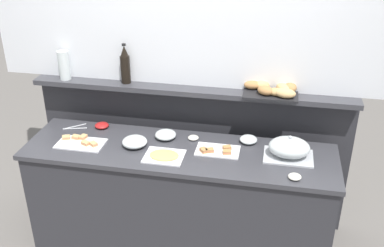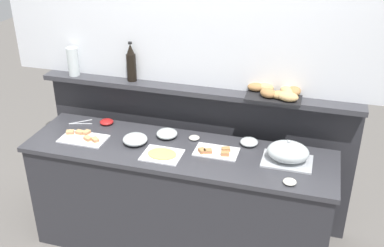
{
  "view_description": "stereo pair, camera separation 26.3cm",
  "coord_description": "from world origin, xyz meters",
  "px_view_note": "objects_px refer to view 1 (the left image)",
  "views": [
    {
      "loc": [
        0.64,
        -2.75,
        2.53
      ],
      "look_at": [
        0.08,
        0.1,
        1.06
      ],
      "focal_mm": 42.54,
      "sensor_mm": 36.0,
      "label": 1
    },
    {
      "loc": [
        0.89,
        -2.69,
        2.53
      ],
      "look_at": [
        0.08,
        0.1,
        1.06
      ],
      "focal_mm": 42.54,
      "sensor_mm": 36.0,
      "label": 2
    }
  ],
  "objects_px": {
    "condiment_bowl_cream": "(193,138)",
    "cold_cuts_platter": "(164,156)",
    "bread_basket": "(273,89)",
    "water_carafe": "(64,65)",
    "condiment_bowl_dark": "(295,177)",
    "condiment_bowl_teal": "(102,125)",
    "wine_bottle_dark": "(125,65)",
    "glass_bowl_medium": "(248,140)",
    "serving_cloche": "(289,148)",
    "serving_tongs": "(74,128)",
    "glass_bowl_large": "(135,142)",
    "sandwich_platter_side": "(217,150)",
    "sandwich_platter_front": "(81,142)",
    "glass_bowl_extra": "(166,135)"
  },
  "relations": [
    {
      "from": "condiment_bowl_cream",
      "to": "cold_cuts_platter",
      "type": "bearing_deg",
      "value": -117.48
    },
    {
      "from": "bread_basket",
      "to": "water_carafe",
      "type": "relative_size",
      "value": 1.77
    },
    {
      "from": "condiment_bowl_dark",
      "to": "condiment_bowl_teal",
      "type": "bearing_deg",
      "value": 163.5
    },
    {
      "from": "wine_bottle_dark",
      "to": "condiment_bowl_dark",
      "type": "bearing_deg",
      "value": -25.75
    },
    {
      "from": "glass_bowl_medium",
      "to": "wine_bottle_dark",
      "type": "bearing_deg",
      "value": 167.5
    },
    {
      "from": "serving_cloche",
      "to": "bread_basket",
      "type": "distance_m",
      "value": 0.48
    },
    {
      "from": "cold_cuts_platter",
      "to": "serving_tongs",
      "type": "height_order",
      "value": "cold_cuts_platter"
    },
    {
      "from": "condiment_bowl_teal",
      "to": "serving_cloche",
      "type": "bearing_deg",
      "value": -7.0
    },
    {
      "from": "glass_bowl_medium",
      "to": "condiment_bowl_dark",
      "type": "height_order",
      "value": "glass_bowl_medium"
    },
    {
      "from": "glass_bowl_large",
      "to": "condiment_bowl_cream",
      "type": "relative_size",
      "value": 2.25
    },
    {
      "from": "glass_bowl_medium",
      "to": "water_carafe",
      "type": "distance_m",
      "value": 1.56
    },
    {
      "from": "glass_bowl_large",
      "to": "bread_basket",
      "type": "bearing_deg",
      "value": 23.85
    },
    {
      "from": "sandwich_platter_side",
      "to": "condiment_bowl_teal",
      "type": "height_order",
      "value": "condiment_bowl_teal"
    },
    {
      "from": "sandwich_platter_side",
      "to": "water_carafe",
      "type": "xyz_separation_m",
      "value": [
        -1.29,
        0.38,
        0.42
      ]
    },
    {
      "from": "serving_tongs",
      "to": "bread_basket",
      "type": "xyz_separation_m",
      "value": [
        1.5,
        0.24,
        0.35
      ]
    },
    {
      "from": "condiment_bowl_dark",
      "to": "condiment_bowl_cream",
      "type": "bearing_deg",
      "value": 152.26
    },
    {
      "from": "condiment_bowl_cream",
      "to": "bread_basket",
      "type": "distance_m",
      "value": 0.69
    },
    {
      "from": "glass_bowl_large",
      "to": "wine_bottle_dark",
      "type": "xyz_separation_m",
      "value": [
        -0.19,
        0.43,
        0.42
      ]
    },
    {
      "from": "serving_tongs",
      "to": "water_carafe",
      "type": "relative_size",
      "value": 0.78
    },
    {
      "from": "glass_bowl_medium",
      "to": "bread_basket",
      "type": "xyz_separation_m",
      "value": [
        0.14,
        0.21,
        0.33
      ]
    },
    {
      "from": "glass_bowl_large",
      "to": "bread_basket",
      "type": "height_order",
      "value": "bread_basket"
    },
    {
      "from": "cold_cuts_platter",
      "to": "condiment_bowl_dark",
      "type": "height_order",
      "value": "condiment_bowl_dark"
    },
    {
      "from": "glass_bowl_large",
      "to": "glass_bowl_medium",
      "type": "relative_size",
      "value": 1.39
    },
    {
      "from": "glass_bowl_large",
      "to": "water_carafe",
      "type": "distance_m",
      "value": 0.9
    },
    {
      "from": "cold_cuts_platter",
      "to": "water_carafe",
      "type": "bearing_deg",
      "value": 150.92
    },
    {
      "from": "condiment_bowl_cream",
      "to": "wine_bottle_dark",
      "type": "relative_size",
      "value": 0.26
    },
    {
      "from": "water_carafe",
      "to": "serving_tongs",
      "type": "bearing_deg",
      "value": -59.32
    },
    {
      "from": "wine_bottle_dark",
      "to": "condiment_bowl_cream",
      "type": "bearing_deg",
      "value": -23.14
    },
    {
      "from": "serving_cloche",
      "to": "water_carafe",
      "type": "distance_m",
      "value": 1.86
    },
    {
      "from": "sandwich_platter_front",
      "to": "serving_cloche",
      "type": "relative_size",
      "value": 1.02
    },
    {
      "from": "glass_bowl_medium",
      "to": "condiment_bowl_cream",
      "type": "xyz_separation_m",
      "value": [
        -0.41,
        -0.03,
        -0.01
      ]
    },
    {
      "from": "sandwich_platter_front",
      "to": "glass_bowl_medium",
      "type": "relative_size",
      "value": 2.66
    },
    {
      "from": "cold_cuts_platter",
      "to": "water_carafe",
      "type": "height_order",
      "value": "water_carafe"
    },
    {
      "from": "serving_cloche",
      "to": "condiment_bowl_teal",
      "type": "relative_size",
      "value": 3.13
    },
    {
      "from": "glass_bowl_extra",
      "to": "condiment_bowl_teal",
      "type": "bearing_deg",
      "value": 172.05
    },
    {
      "from": "serving_tongs",
      "to": "glass_bowl_medium",
      "type": "bearing_deg",
      "value": 1.4
    },
    {
      "from": "sandwich_platter_side",
      "to": "bread_basket",
      "type": "relative_size",
      "value": 0.76
    },
    {
      "from": "sandwich_platter_front",
      "to": "water_carafe",
      "type": "distance_m",
      "value": 0.68
    },
    {
      "from": "glass_bowl_medium",
      "to": "serving_tongs",
      "type": "xyz_separation_m",
      "value": [
        -1.36,
        -0.03,
        -0.02
      ]
    },
    {
      "from": "glass_bowl_medium",
      "to": "sandwich_platter_side",
      "type": "bearing_deg",
      "value": -139.37
    },
    {
      "from": "glass_bowl_extra",
      "to": "condiment_bowl_dark",
      "type": "xyz_separation_m",
      "value": [
        0.95,
        -0.36,
        -0.01
      ]
    },
    {
      "from": "sandwich_platter_side",
      "to": "glass_bowl_medium",
      "type": "relative_size",
      "value": 2.38
    },
    {
      "from": "condiment_bowl_dark",
      "to": "serving_tongs",
      "type": "xyz_separation_m",
      "value": [
        -1.69,
        0.39,
        -0.01
      ]
    },
    {
      "from": "serving_cloche",
      "to": "condiment_bowl_cream",
      "type": "relative_size",
      "value": 4.22
    },
    {
      "from": "serving_cloche",
      "to": "condiment_bowl_teal",
      "type": "height_order",
      "value": "serving_cloche"
    },
    {
      "from": "condiment_bowl_teal",
      "to": "water_carafe",
      "type": "relative_size",
      "value": 0.47
    },
    {
      "from": "sandwich_platter_side",
      "to": "condiment_bowl_cream",
      "type": "distance_m",
      "value": 0.25
    },
    {
      "from": "cold_cuts_platter",
      "to": "glass_bowl_medium",
      "type": "height_order",
      "value": "glass_bowl_medium"
    },
    {
      "from": "condiment_bowl_cream",
      "to": "serving_tongs",
      "type": "xyz_separation_m",
      "value": [
        -0.95,
        -0.0,
        -0.01
      ]
    },
    {
      "from": "cold_cuts_platter",
      "to": "wine_bottle_dark",
      "type": "height_order",
      "value": "wine_bottle_dark"
    }
  ]
}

